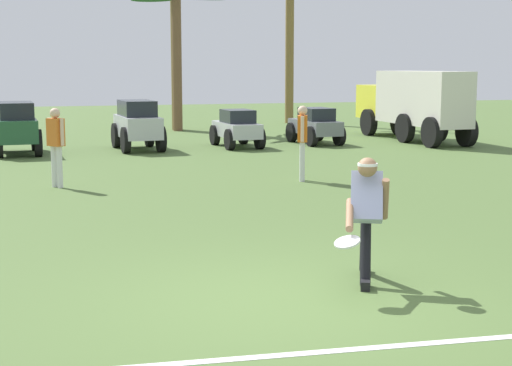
{
  "coord_description": "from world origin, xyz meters",
  "views": [
    {
      "loc": [
        -2.45,
        -7.35,
        2.38
      ],
      "look_at": [
        0.34,
        2.09,
        0.9
      ],
      "focal_mm": 55.0,
      "sensor_mm": 36.0,
      "label": 1
    }
  ],
  "objects": [
    {
      "name": "palm_tree_far_left",
      "position": [
        2.92,
        20.96,
        3.08
      ],
      "size": [
        3.52,
        3.22,
        5.2
      ],
      "color": "brown",
      "rests_on": "ground_plane"
    },
    {
      "name": "box_truck",
      "position": [
        9.42,
        15.21,
        1.23
      ],
      "size": [
        1.46,
        5.92,
        2.2
      ],
      "color": "yellow",
      "rests_on": "ground_plane"
    },
    {
      "name": "palm_tree_right_of_centre",
      "position": [
        8.12,
        23.59,
        4.03
      ],
      "size": [
        3.18,
        3.25,
        6.93
      ],
      "color": "brown",
      "rests_on": "ground_plane"
    },
    {
      "name": "field_line_paint",
      "position": [
        0.0,
        -1.49,
        0.0
      ],
      "size": [
        27.24,
        2.02,
        0.01
      ],
      "primitive_type": "cube",
      "rotation": [
        0.0,
        0.0,
        -0.07
      ],
      "color": "white",
      "rests_on": "ground_plane"
    },
    {
      "name": "teammate_near_sideline",
      "position": [
        3.03,
        7.83,
        0.94
      ],
      "size": [
        0.3,
        0.49,
        1.56
      ],
      "color": "silver",
      "rests_on": "ground_plane"
    },
    {
      "name": "palm_tree_left_of_centre",
      "position": [
        2.99,
        21.5,
        3.46
      ],
      "size": [
        2.9,
        3.22,
        6.12
      ],
      "color": "brown",
      "rests_on": "ground_plane"
    },
    {
      "name": "parked_car_slot_d",
      "position": [
        3.5,
        14.81,
        0.56
      ],
      "size": [
        1.17,
        2.24,
        1.1
      ],
      "color": "#B7BABF",
      "rests_on": "ground_plane"
    },
    {
      "name": "frisbee_thrower",
      "position": [
        1.08,
        0.36,
        0.8
      ],
      "size": [
        0.72,
        0.98,
        1.41
      ],
      "color": "black",
      "rests_on": "ground_plane"
    },
    {
      "name": "ground_plane",
      "position": [
        0.0,
        0.0,
        0.0
      ],
      "size": [
        80.0,
        80.0,
        0.0
      ],
      "primitive_type": "plane",
      "color": "#4F6934"
    },
    {
      "name": "parked_car_slot_e",
      "position": [
        6.06,
        15.09,
        0.56
      ],
      "size": [
        1.21,
        2.25,
        1.1
      ],
      "color": "slate",
      "rests_on": "ground_plane"
    },
    {
      "name": "teammate_midfield",
      "position": [
        -1.89,
        8.38,
        0.94
      ],
      "size": [
        0.35,
        0.45,
        1.56
      ],
      "color": "silver",
      "rests_on": "ground_plane"
    },
    {
      "name": "parked_car_slot_c",
      "position": [
        0.6,
        14.87,
        0.74
      ],
      "size": [
        1.29,
        2.4,
        1.4
      ],
      "color": "#B7BABF",
      "rests_on": "ground_plane"
    },
    {
      "name": "parked_car_slot_b",
      "position": [
        -2.67,
        14.73,
        0.74
      ],
      "size": [
        1.26,
        2.39,
        1.4
      ],
      "color": "#235133",
      "rests_on": "ground_plane"
    },
    {
      "name": "frisbee_in_flight",
      "position": [
        0.64,
        -0.15,
        0.6
      ],
      "size": [
        0.35,
        0.35,
        0.11
      ],
      "color": "white"
    }
  ]
}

